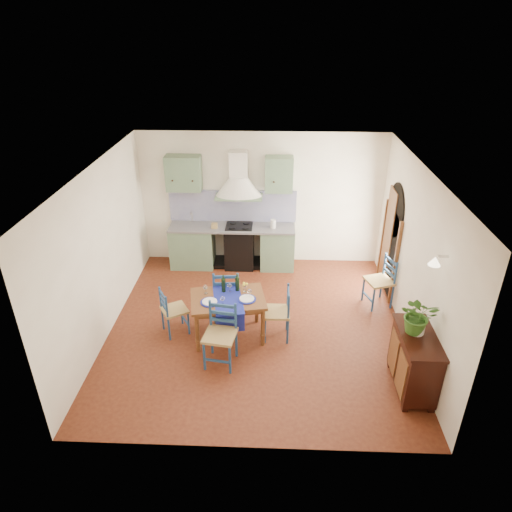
# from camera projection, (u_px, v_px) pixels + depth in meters

# --- Properties ---
(floor) EXTENTS (5.00, 5.00, 0.00)m
(floor) POSITION_uv_depth(u_px,v_px,m) (257.00, 327.00, 7.90)
(floor) COLOR #42170E
(floor) RESTS_ON ground
(back_wall) EXTENTS (5.00, 0.96, 2.80)m
(back_wall) POSITION_uv_depth(u_px,v_px,m) (239.00, 219.00, 9.45)
(back_wall) COLOR white
(back_wall) RESTS_ON ground
(right_wall) EXTENTS (0.26, 5.00, 2.80)m
(right_wall) POSITION_uv_depth(u_px,v_px,m) (410.00, 254.00, 7.44)
(right_wall) COLOR white
(right_wall) RESTS_ON ground
(left_wall) EXTENTS (0.04, 5.00, 2.80)m
(left_wall) POSITION_uv_depth(u_px,v_px,m) (102.00, 253.00, 7.34)
(left_wall) COLOR white
(left_wall) RESTS_ON ground
(ceiling) EXTENTS (5.00, 5.00, 0.01)m
(ceiling) POSITION_uv_depth(u_px,v_px,m) (257.00, 170.00, 6.59)
(ceiling) COLOR white
(ceiling) RESTS_ON back_wall
(dining_table) EXTENTS (1.31, 1.02, 1.07)m
(dining_table) POSITION_uv_depth(u_px,v_px,m) (228.00, 302.00, 7.37)
(dining_table) COLOR brown
(dining_table) RESTS_ON ground
(chair_near) EXTENTS (0.53, 0.53, 0.99)m
(chair_near) POSITION_uv_depth(u_px,v_px,m) (221.00, 335.00, 6.88)
(chair_near) COLOR navy
(chair_near) RESTS_ON ground
(chair_far) EXTENTS (0.50, 0.50, 1.00)m
(chair_far) POSITION_uv_depth(u_px,v_px,m) (227.00, 293.00, 7.91)
(chair_far) COLOR navy
(chair_far) RESTS_ON ground
(chair_left) EXTENTS (0.54, 0.54, 0.85)m
(chair_left) POSITION_uv_depth(u_px,v_px,m) (173.00, 311.00, 7.57)
(chair_left) COLOR navy
(chair_left) RESTS_ON ground
(chair_right) EXTENTS (0.43, 0.43, 0.93)m
(chair_right) POSITION_uv_depth(u_px,v_px,m) (278.00, 313.00, 7.45)
(chair_right) COLOR navy
(chair_right) RESTS_ON ground
(chair_spare) EXTENTS (0.56, 0.56, 0.95)m
(chair_spare) POSITION_uv_depth(u_px,v_px,m) (381.00, 281.00, 8.31)
(chair_spare) COLOR navy
(chair_spare) RESTS_ON ground
(sideboard) EXTENTS (0.50, 1.05, 0.94)m
(sideboard) POSITION_uv_depth(u_px,v_px,m) (414.00, 360.00, 6.38)
(sideboard) COLOR black
(sideboard) RESTS_ON ground
(potted_plant) EXTENTS (0.55, 0.49, 0.54)m
(potted_plant) POSITION_uv_depth(u_px,v_px,m) (418.00, 315.00, 6.13)
(potted_plant) COLOR #31601E
(potted_plant) RESTS_ON sideboard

